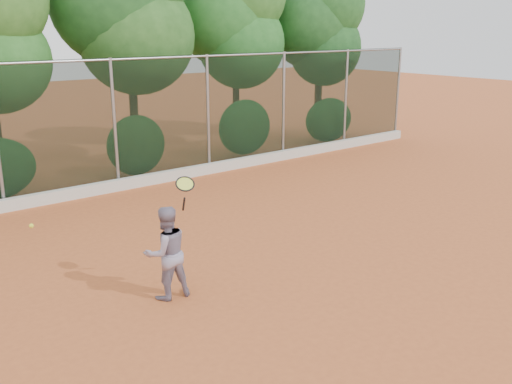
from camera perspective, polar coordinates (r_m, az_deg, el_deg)
ground at (r=10.52m, az=3.45°, el=-7.74°), size 80.00×80.00×0.00m
concrete_curb at (r=15.89m, az=-13.29°, el=0.75°), size 24.00×0.20×0.30m
tennis_player at (r=9.31m, az=-8.97°, el=-6.02°), size 0.81×0.65×1.55m
chainlink_fence at (r=15.70m, az=-13.99°, el=6.91°), size 24.09×0.09×3.50m
foliage_backdrop at (r=17.13m, az=-19.25°, el=15.80°), size 23.70×3.63×7.55m
tennis_racket at (r=9.12m, az=-7.13°, el=0.57°), size 0.39×0.36×0.59m
tennis_ball_in_flight at (r=8.11m, az=-21.55°, el=-3.17°), size 0.06×0.06×0.06m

